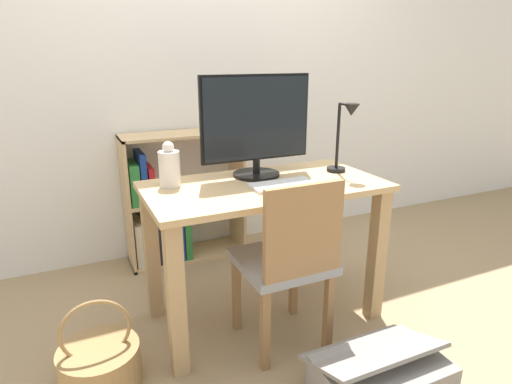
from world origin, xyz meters
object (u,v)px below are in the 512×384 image
object	(u,v)px
desk_lamp	(345,131)
bookshelf	(167,212)
keyboard	(283,185)
vase	(169,167)
chair	(288,259)
monitor	(256,123)
storage_box	(380,381)
basket	(100,364)

from	to	relation	value
desk_lamp	bookshelf	bearing A→B (deg)	130.58
keyboard	vase	bearing A→B (deg)	154.59
chair	monitor	bearing A→B (deg)	80.69
desk_lamp	bookshelf	world-z (taller)	desk_lamp
bookshelf	storage_box	world-z (taller)	bookshelf
desk_lamp	basket	world-z (taller)	desk_lamp
keyboard	storage_box	distance (m)	0.92
monitor	bookshelf	distance (m)	1.03
vase	chair	world-z (taller)	vase
basket	vase	bearing A→B (deg)	37.93
bookshelf	storage_box	bearing A→B (deg)	-74.56
keyboard	vase	xyz separation A→B (m)	(-0.48, 0.23, 0.09)
vase	chair	xyz separation A→B (m)	(0.41, -0.42, -0.37)
vase	desk_lamp	size ratio (longest dim) A/B	0.59
storage_box	keyboard	bearing A→B (deg)	97.76
vase	basket	size ratio (longest dim) A/B	0.54
desk_lamp	basket	xyz separation A→B (m)	(-1.29, -0.17, -0.85)
vase	bookshelf	xyz separation A→B (m)	(0.13, 0.72, -0.48)
keyboard	chair	size ratio (longest dim) A/B	0.37
desk_lamp	basket	distance (m)	1.55
monitor	storage_box	xyz separation A→B (m)	(0.12, -0.89, -0.89)
keyboard	desk_lamp	size ratio (longest dim) A/B	0.85
keyboard	basket	distance (m)	1.10
chair	storage_box	xyz separation A→B (m)	(0.16, -0.47, -0.35)
keyboard	vase	world-z (taller)	vase
vase	basket	distance (m)	0.90
monitor	chair	size ratio (longest dim) A/B	0.69
keyboard	chair	distance (m)	0.35
desk_lamp	bookshelf	size ratio (longest dim) A/B	0.43
desk_lamp	chair	size ratio (longest dim) A/B	0.44
keyboard	chair	bearing A→B (deg)	-109.84
bookshelf	storage_box	distance (m)	1.68
desk_lamp	chair	world-z (taller)	desk_lamp
vase	chair	bearing A→B (deg)	-45.63
monitor	storage_box	bearing A→B (deg)	-82.01
monitor	keyboard	distance (m)	0.35
bookshelf	basket	size ratio (longest dim) A/B	2.13
monitor	keyboard	bearing A→B (deg)	-81.34
basket	storage_box	world-z (taller)	basket
desk_lamp	chair	bearing A→B (deg)	-149.84
basket	chair	bearing A→B (deg)	-6.70
monitor	chair	xyz separation A→B (m)	(-0.03, -0.42, -0.55)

